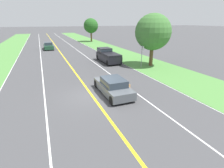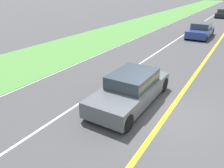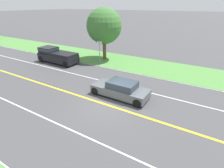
{
  "view_description": "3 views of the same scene",
  "coord_description": "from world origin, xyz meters",
  "px_view_note": "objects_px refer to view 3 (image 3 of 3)",
  "views": [
    {
      "loc": [
        -3.27,
        -12.23,
        5.54
      ],
      "look_at": [
        1.44,
        -0.53,
        1.0
      ],
      "focal_mm": 28.0,
      "sensor_mm": 36.0,
      "label": 1
    },
    {
      "loc": [
        -1.98,
        7.36,
        4.61
      ],
      "look_at": [
        2.15,
        0.63,
        1.05
      ],
      "focal_mm": 35.0,
      "sensor_mm": 36.0,
      "label": 2
    },
    {
      "loc": [
        -9.32,
        -6.0,
        6.81
      ],
      "look_at": [
        1.41,
        0.48,
        1.05
      ],
      "focal_mm": 28.0,
      "sensor_mm": 36.0,
      "label": 3
    }
  ],
  "objects_px": {
    "street_sign": "(100,49)",
    "ego_car": "(121,89)",
    "pickup_truck": "(56,55)",
    "dog": "(134,87)",
    "roadside_tree_right_near": "(104,26)"
  },
  "relations": [
    {
      "from": "ego_car",
      "to": "dog",
      "type": "height_order",
      "value": "ego_car"
    },
    {
      "from": "dog",
      "to": "roadside_tree_right_near",
      "type": "relative_size",
      "value": 0.19
    },
    {
      "from": "pickup_truck",
      "to": "street_sign",
      "type": "height_order",
      "value": "street_sign"
    },
    {
      "from": "ego_car",
      "to": "dog",
      "type": "relative_size",
      "value": 3.73
    },
    {
      "from": "ego_car",
      "to": "pickup_truck",
      "type": "bearing_deg",
      "value": 71.49
    },
    {
      "from": "street_sign",
      "to": "roadside_tree_right_near",
      "type": "bearing_deg",
      "value": 12.43
    },
    {
      "from": "ego_car",
      "to": "street_sign",
      "type": "distance_m",
      "value": 9.31
    },
    {
      "from": "street_sign",
      "to": "ego_car",
      "type": "bearing_deg",
      "value": -134.95
    },
    {
      "from": "roadside_tree_right_near",
      "to": "street_sign",
      "type": "xyz_separation_m",
      "value": [
        -1.65,
        -0.36,
        -2.56
      ]
    },
    {
      "from": "ego_car",
      "to": "pickup_truck",
      "type": "xyz_separation_m",
      "value": [
        3.79,
        11.31,
        0.29
      ]
    },
    {
      "from": "dog",
      "to": "roadside_tree_right_near",
      "type": "bearing_deg",
      "value": 64.01
    },
    {
      "from": "roadside_tree_right_near",
      "to": "ego_car",
      "type": "bearing_deg",
      "value": -139.82
    },
    {
      "from": "dog",
      "to": "street_sign",
      "type": "relative_size",
      "value": 0.45
    },
    {
      "from": "ego_car",
      "to": "street_sign",
      "type": "bearing_deg",
      "value": 45.05
    },
    {
      "from": "dog",
      "to": "pickup_truck",
      "type": "relative_size",
      "value": 0.23
    }
  ]
}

